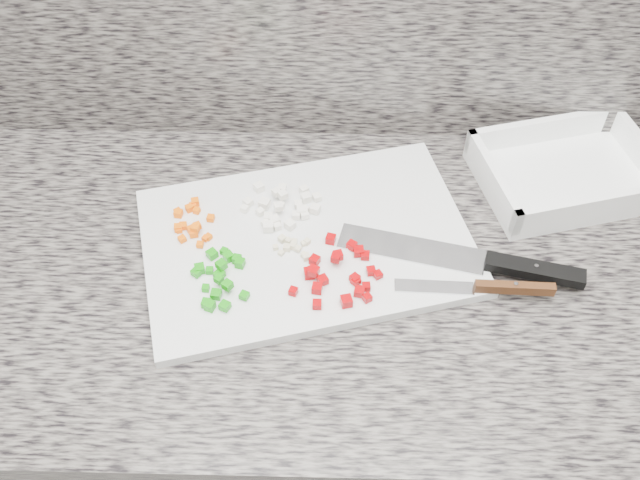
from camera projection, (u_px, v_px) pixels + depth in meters
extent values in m
cube|color=beige|center=(338.00, 413.00, 1.40)|extent=(3.92, 0.62, 0.86)
cube|color=#645E58|center=(344.00, 273.00, 1.06)|extent=(3.96, 0.64, 0.04)
cube|color=silver|center=(307.00, 242.00, 1.06)|extent=(0.54, 0.43, 0.02)
cube|color=#FA6305|center=(197.00, 226.00, 1.05)|extent=(0.01, 0.01, 0.01)
cube|color=#FA6305|center=(189.00, 208.00, 1.09)|extent=(0.01, 0.01, 0.01)
cube|color=#FA6305|center=(192.00, 230.00, 1.06)|extent=(0.02, 0.02, 0.01)
cube|color=#FA6305|center=(183.00, 226.00, 1.07)|extent=(0.01, 0.01, 0.01)
cube|color=#FA6305|center=(197.00, 211.00, 1.09)|extent=(0.01, 0.01, 0.01)
cube|color=#FA6305|center=(182.00, 239.00, 1.05)|extent=(0.01, 0.01, 0.01)
cube|color=#FA6305|center=(195.00, 228.00, 1.05)|extent=(0.01, 0.01, 0.01)
cube|color=#FA6305|center=(178.00, 213.00, 1.08)|extent=(0.01, 0.01, 0.01)
cube|color=#FA6305|center=(208.00, 237.00, 1.05)|extent=(0.01, 0.01, 0.01)
cube|color=#FA6305|center=(178.00, 228.00, 1.06)|extent=(0.01, 0.01, 0.01)
cube|color=#FA6305|center=(195.00, 202.00, 1.10)|extent=(0.01, 0.01, 0.01)
cube|color=#FA6305|center=(193.00, 205.00, 1.09)|extent=(0.01, 0.01, 0.01)
cube|color=#FA6305|center=(178.00, 212.00, 1.08)|extent=(0.01, 0.01, 0.01)
cube|color=#FA6305|center=(200.00, 244.00, 1.04)|extent=(0.01, 0.01, 0.01)
cube|color=#FA6305|center=(211.00, 218.00, 1.08)|extent=(0.01, 0.01, 0.01)
cube|color=#FA6305|center=(194.00, 233.00, 1.06)|extent=(0.01, 0.01, 0.01)
cube|color=#FA6305|center=(179.00, 230.00, 1.06)|extent=(0.01, 0.01, 0.01)
cube|color=#FA6305|center=(205.00, 238.00, 1.05)|extent=(0.01, 0.01, 0.01)
cube|color=white|center=(304.00, 190.00, 1.11)|extent=(0.02, 0.02, 0.01)
cube|color=white|center=(260.00, 212.00, 1.08)|extent=(0.01, 0.01, 0.01)
cube|color=white|center=(281.00, 206.00, 1.09)|extent=(0.01, 0.01, 0.01)
cube|color=white|center=(283.00, 195.00, 1.09)|extent=(0.02, 0.02, 0.01)
cube|color=white|center=(306.00, 198.00, 1.10)|extent=(0.02, 0.02, 0.01)
cube|color=white|center=(259.00, 187.00, 1.12)|extent=(0.02, 0.02, 0.01)
cube|color=white|center=(276.00, 192.00, 1.10)|extent=(0.02, 0.02, 0.01)
cube|color=white|center=(278.00, 207.00, 1.08)|extent=(0.02, 0.02, 0.01)
cube|color=white|center=(245.00, 209.00, 1.09)|extent=(0.01, 0.01, 0.01)
cube|color=white|center=(298.00, 204.00, 1.09)|extent=(0.01, 0.01, 0.01)
cube|color=white|center=(315.00, 209.00, 1.09)|extent=(0.02, 0.02, 0.01)
cube|color=white|center=(248.00, 202.00, 1.10)|extent=(0.02, 0.02, 0.01)
cube|color=white|center=(290.00, 225.00, 1.06)|extent=(0.02, 0.02, 0.01)
cube|color=white|center=(269.00, 226.00, 1.06)|extent=(0.02, 0.02, 0.01)
cube|color=white|center=(275.00, 220.00, 1.07)|extent=(0.02, 0.02, 0.01)
cube|color=white|center=(266.00, 223.00, 1.07)|extent=(0.02, 0.02, 0.01)
cube|color=white|center=(265.00, 204.00, 1.09)|extent=(0.02, 0.02, 0.01)
cube|color=white|center=(296.00, 215.00, 1.08)|extent=(0.01, 0.01, 0.01)
cube|color=white|center=(268.00, 217.00, 1.07)|extent=(0.01, 0.01, 0.01)
cube|color=white|center=(277.00, 226.00, 1.06)|extent=(0.01, 0.01, 0.01)
cube|color=white|center=(317.00, 197.00, 1.10)|extent=(0.02, 0.02, 0.01)
cube|color=white|center=(304.00, 210.00, 1.08)|extent=(0.02, 0.02, 0.01)
cube|color=white|center=(305.00, 215.00, 1.08)|extent=(0.01, 0.01, 0.01)
cube|color=white|center=(302.00, 211.00, 1.08)|extent=(0.02, 0.02, 0.01)
cube|color=white|center=(303.00, 211.00, 1.08)|extent=(0.02, 0.02, 0.01)
cube|color=white|center=(282.00, 188.00, 1.10)|extent=(0.01, 0.01, 0.01)
cube|color=#148D0C|center=(219.00, 279.00, 0.99)|extent=(0.01, 0.01, 0.01)
cube|color=#148D0C|center=(206.00, 303.00, 0.97)|extent=(0.01, 0.01, 0.01)
cube|color=#148D0C|center=(244.00, 295.00, 0.98)|extent=(0.02, 0.02, 0.01)
cube|color=#148D0C|center=(240.00, 263.00, 1.02)|extent=(0.02, 0.02, 0.01)
cube|color=#148D0C|center=(228.00, 257.00, 1.02)|extent=(0.02, 0.02, 0.01)
cube|color=#148D0C|center=(225.00, 306.00, 0.97)|extent=(0.02, 0.02, 0.01)
cube|color=#148D0C|center=(227.00, 285.00, 0.98)|extent=(0.02, 0.02, 0.01)
cube|color=#148D0C|center=(219.00, 274.00, 1.00)|extent=(0.02, 0.02, 0.01)
cube|color=#148D0C|center=(221.00, 265.00, 1.00)|extent=(0.02, 0.02, 0.01)
cube|color=#148D0C|center=(210.00, 270.00, 1.01)|extent=(0.01, 0.01, 0.01)
cube|color=#148D0C|center=(200.00, 269.00, 1.01)|extent=(0.02, 0.02, 0.01)
cube|color=#148D0C|center=(210.00, 306.00, 0.97)|extent=(0.02, 0.02, 0.01)
cube|color=#148D0C|center=(224.00, 251.00, 1.03)|extent=(0.01, 0.01, 0.01)
cube|color=#148D0C|center=(212.00, 254.00, 1.03)|extent=(0.02, 0.02, 0.01)
cube|color=#148D0C|center=(216.00, 294.00, 0.98)|extent=(0.02, 0.02, 0.01)
cube|color=#148D0C|center=(206.00, 288.00, 0.99)|extent=(0.01, 0.01, 0.01)
cube|color=#148D0C|center=(196.00, 272.00, 1.01)|extent=(0.02, 0.02, 0.01)
cube|color=#148D0C|center=(237.00, 259.00, 1.02)|extent=(0.01, 0.01, 0.01)
cube|color=#A30206|center=(359.00, 251.00, 1.03)|extent=(0.02, 0.02, 0.01)
cube|color=#A30206|center=(352.00, 245.00, 1.04)|extent=(0.02, 0.02, 0.01)
cube|color=#A30206|center=(355.00, 278.00, 1.00)|extent=(0.02, 0.02, 0.01)
cube|color=#A30206|center=(317.00, 304.00, 0.97)|extent=(0.01, 0.01, 0.01)
cube|color=#A30206|center=(336.00, 258.00, 1.01)|extent=(0.02, 0.02, 0.01)
cube|color=#A30206|center=(355.00, 278.00, 1.00)|extent=(0.02, 0.02, 0.01)
cube|color=#A30206|center=(367.00, 298.00, 0.98)|extent=(0.02, 0.02, 0.01)
cube|color=#A30206|center=(331.00, 239.00, 1.05)|extent=(0.02, 0.02, 0.01)
cube|color=#A30206|center=(346.00, 301.00, 0.97)|extent=(0.02, 0.02, 0.01)
cube|color=#A30206|center=(323.00, 280.00, 1.00)|extent=(0.02, 0.02, 0.01)
cube|color=#A30206|center=(359.00, 291.00, 0.98)|extent=(0.02, 0.02, 0.01)
cube|color=#A30206|center=(338.00, 255.00, 1.01)|extent=(0.02, 0.02, 0.01)
cube|color=#A30206|center=(355.00, 281.00, 1.00)|extent=(0.02, 0.02, 0.01)
cube|color=#A30206|center=(309.00, 273.00, 1.00)|extent=(0.02, 0.02, 0.01)
cube|color=#A30206|center=(371.00, 271.00, 1.01)|extent=(0.01, 0.01, 0.01)
cube|color=#A30206|center=(315.00, 260.00, 1.02)|extent=(0.02, 0.02, 0.01)
cube|color=#A30206|center=(317.00, 288.00, 0.99)|extent=(0.02, 0.02, 0.01)
cube|color=#A30206|center=(366.00, 287.00, 0.99)|extent=(0.01, 0.01, 0.01)
cube|color=#A30206|center=(293.00, 291.00, 0.99)|extent=(0.01, 0.01, 0.01)
cube|color=#A30206|center=(314.00, 271.00, 0.99)|extent=(0.02, 0.02, 0.01)
cube|color=#A30206|center=(365.00, 255.00, 1.03)|extent=(0.01, 0.01, 0.01)
cube|color=#A30206|center=(312.00, 271.00, 1.01)|extent=(0.02, 0.02, 0.01)
cube|color=#A30206|center=(378.00, 275.00, 1.00)|extent=(0.02, 0.02, 0.01)
cube|color=#A30206|center=(357.00, 281.00, 1.00)|extent=(0.01, 0.01, 0.01)
cube|color=beige|center=(295.00, 243.00, 1.04)|extent=(0.01, 0.01, 0.01)
cube|color=beige|center=(298.00, 249.00, 1.04)|extent=(0.01, 0.01, 0.01)
cube|color=beige|center=(276.00, 247.00, 1.04)|extent=(0.01, 0.01, 0.01)
cube|color=beige|center=(289.00, 241.00, 1.05)|extent=(0.01, 0.01, 0.01)
cube|color=beige|center=(307.00, 242.00, 1.05)|extent=(0.01, 0.01, 0.01)
cube|color=beige|center=(304.00, 255.00, 1.03)|extent=(0.01, 0.01, 0.01)
cube|color=beige|center=(306.00, 257.00, 1.03)|extent=(0.01, 0.01, 0.01)
cube|color=beige|center=(304.00, 243.00, 1.04)|extent=(0.01, 0.01, 0.01)
cube|color=beige|center=(281.00, 253.00, 1.03)|extent=(0.01, 0.01, 0.01)
cube|color=beige|center=(294.00, 241.00, 1.05)|extent=(0.01, 0.01, 0.01)
cube|color=beige|center=(293.00, 246.00, 1.04)|extent=(0.01, 0.01, 0.01)
cube|color=beige|center=(287.00, 248.00, 1.04)|extent=(0.01, 0.01, 0.01)
cube|color=beige|center=(282.00, 239.00, 1.05)|extent=(0.01, 0.01, 0.01)
cube|color=silver|center=(411.00, 249.00, 1.04)|extent=(0.22, 0.10, 0.00)
cube|color=black|center=(535.00, 270.00, 1.01)|extent=(0.14, 0.06, 0.02)
cylinder|color=silver|center=(536.00, 266.00, 1.00)|extent=(0.01, 0.01, 0.00)
cube|color=silver|center=(434.00, 287.00, 1.00)|extent=(0.11, 0.03, 0.00)
cube|color=#4C2A13|center=(515.00, 288.00, 0.99)|extent=(0.11, 0.02, 0.02)
cylinder|color=silver|center=(516.00, 284.00, 0.98)|extent=(0.01, 0.01, 0.00)
cube|color=white|center=(564.00, 179.00, 1.15)|extent=(0.31, 0.26, 0.01)
cube|color=white|center=(544.00, 130.00, 1.19)|extent=(0.27, 0.08, 0.04)
cube|color=white|center=(597.00, 207.00, 1.07)|extent=(0.27, 0.08, 0.04)
cube|color=white|center=(493.00, 180.00, 1.11)|extent=(0.06, 0.19, 0.04)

